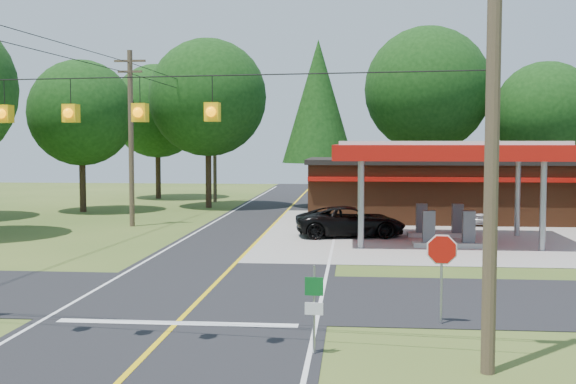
# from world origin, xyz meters

# --- Properties ---
(ground) EXTENTS (120.00, 120.00, 0.00)m
(ground) POSITION_xyz_m (0.00, 0.00, 0.00)
(ground) COLOR #38521D
(ground) RESTS_ON ground
(main_highway) EXTENTS (8.00, 120.00, 0.02)m
(main_highway) POSITION_xyz_m (0.00, 0.00, 0.01)
(main_highway) COLOR black
(main_highway) RESTS_ON ground
(cross_road) EXTENTS (70.00, 7.00, 0.02)m
(cross_road) POSITION_xyz_m (0.00, 0.00, 0.01)
(cross_road) COLOR black
(cross_road) RESTS_ON ground
(lane_center_yellow) EXTENTS (0.15, 110.00, 0.00)m
(lane_center_yellow) POSITION_xyz_m (0.00, 0.00, 0.03)
(lane_center_yellow) COLOR yellow
(lane_center_yellow) RESTS_ON main_highway
(gas_canopy) EXTENTS (10.60, 7.40, 4.88)m
(gas_canopy) POSITION_xyz_m (9.00, 13.00, 4.27)
(gas_canopy) COLOR gray
(gas_canopy) RESTS_ON ground
(convenience_store) EXTENTS (16.40, 7.55, 3.80)m
(convenience_store) POSITION_xyz_m (10.00, 22.98, 1.92)
(convenience_store) COLOR #5C311A
(convenience_store) RESTS_ON ground
(utility_pole_near_right) EXTENTS (1.80, 0.30, 11.50)m
(utility_pole_near_right) POSITION_xyz_m (7.50, -7.00, 5.96)
(utility_pole_near_right) COLOR #473828
(utility_pole_near_right) RESTS_ON ground
(utility_pole_far_left) EXTENTS (1.80, 0.30, 10.00)m
(utility_pole_far_left) POSITION_xyz_m (-8.00, 18.00, 5.20)
(utility_pole_far_left) COLOR #473828
(utility_pole_far_left) RESTS_ON ground
(utility_pole_north) EXTENTS (0.30, 0.30, 9.50)m
(utility_pole_north) POSITION_xyz_m (-6.50, 35.00, 4.75)
(utility_pole_north) COLOR #473828
(utility_pole_north) RESTS_ON ground
(overhead_beacons) EXTENTS (17.04, 2.04, 1.03)m
(overhead_beacons) POSITION_xyz_m (-1.00, -6.00, 6.21)
(overhead_beacons) COLOR black
(overhead_beacons) RESTS_ON ground
(treeline_backdrop) EXTENTS (70.27, 51.59, 13.30)m
(treeline_backdrop) POSITION_xyz_m (0.82, 24.01, 7.49)
(treeline_backdrop) COLOR #332316
(treeline_backdrop) RESTS_ON ground
(suv_car) EXTENTS (6.41, 6.41, 1.54)m
(suv_car) POSITION_xyz_m (4.50, 14.50, 0.77)
(suv_car) COLOR black
(suv_car) RESTS_ON ground
(sedan_car) EXTENTS (4.19, 4.19, 1.31)m
(sedan_car) POSITION_xyz_m (12.00, 21.00, 0.65)
(sedan_car) COLOR white
(sedan_car) RESTS_ON ground
(octagonal_stop_sign) EXTENTS (0.84, 0.20, 2.43)m
(octagonal_stop_sign) POSITION_xyz_m (7.00, -3.01, 1.81)
(octagonal_stop_sign) COLOR gray
(octagonal_stop_sign) RESTS_ON ground
(route_sign_post) EXTENTS (0.42, 0.11, 2.05)m
(route_sign_post) POSITION_xyz_m (3.80, -6.02, 1.22)
(route_sign_post) COLOR gray
(route_sign_post) RESTS_ON ground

